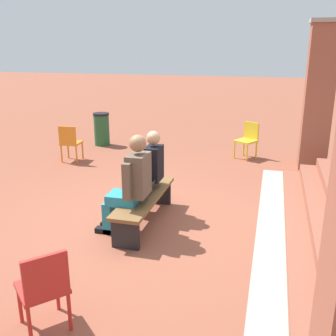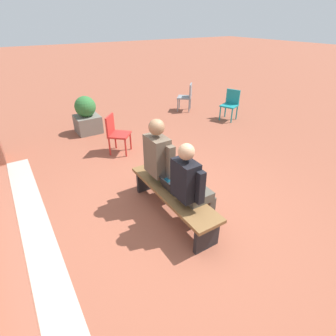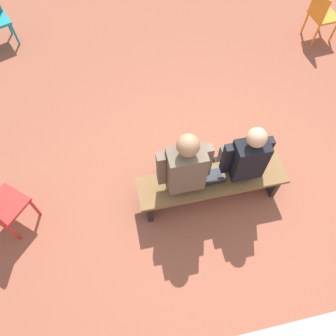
# 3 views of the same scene
# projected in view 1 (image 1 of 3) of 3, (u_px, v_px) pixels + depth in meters

# --- Properties ---
(ground_plane) EXTENTS (60.00, 60.00, 0.00)m
(ground_plane) POSITION_uv_depth(u_px,v_px,m) (146.00, 221.00, 5.96)
(ground_plane) COLOR brown
(concrete_strip) EXTENTS (6.33, 0.40, 0.01)m
(concrete_strip) POSITION_uv_depth(u_px,v_px,m) (270.00, 237.00, 5.45)
(concrete_strip) COLOR #A8A399
(concrete_strip) RESTS_ON ground
(brick_pillar_left_of_steps) EXTENTS (0.64, 0.64, 3.06)m
(brick_pillar_left_of_steps) POSITION_uv_depth(u_px,v_px,m) (319.00, 96.00, 8.14)
(brick_pillar_left_of_steps) COLOR #93513D
(brick_pillar_left_of_steps) RESTS_ON ground
(bench) EXTENTS (1.80, 0.44, 0.45)m
(bench) POSITION_uv_depth(u_px,v_px,m) (145.00, 201.00, 5.79)
(bench) COLOR brown
(bench) RESTS_ON ground
(person_student) EXTENTS (0.54, 0.68, 1.34)m
(person_student) POSITION_uv_depth(u_px,v_px,m) (147.00, 170.00, 6.03)
(person_student) COLOR #4C473D
(person_student) RESTS_ON ground
(person_adult) EXTENTS (0.60, 0.75, 1.43)m
(person_adult) POSITION_uv_depth(u_px,v_px,m) (131.00, 183.00, 5.37)
(person_adult) COLOR teal
(person_adult) RESTS_ON ground
(laptop) EXTENTS (0.32, 0.29, 0.21)m
(laptop) POSITION_uv_depth(u_px,v_px,m) (145.00, 192.00, 5.73)
(laptop) COLOR black
(laptop) RESTS_ON bench
(plastic_chair_mid_courtyard) EXTENTS (0.58, 0.58, 0.84)m
(plastic_chair_mid_courtyard) POSITION_uv_depth(u_px,v_px,m) (248.00, 138.00, 9.20)
(plastic_chair_mid_courtyard) COLOR gold
(plastic_chair_mid_courtyard) RESTS_ON ground
(plastic_chair_near_bench_right) EXTENTS (0.45, 0.45, 0.84)m
(plastic_chair_near_bench_right) POSITION_uv_depth(u_px,v_px,m) (70.00, 141.00, 8.89)
(plastic_chair_near_bench_right) COLOR orange
(plastic_chair_near_bench_right) RESTS_ON ground
(plastic_chair_far_left) EXTENTS (0.59, 0.59, 0.84)m
(plastic_chair_far_left) POSITION_uv_depth(u_px,v_px,m) (44.00, 286.00, 3.53)
(plastic_chair_far_left) COLOR red
(plastic_chair_far_left) RESTS_ON ground
(litter_bin) EXTENTS (0.42, 0.42, 0.86)m
(litter_bin) POSITION_uv_depth(u_px,v_px,m) (102.00, 129.00, 10.42)
(litter_bin) COLOR #23562D
(litter_bin) RESTS_ON ground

